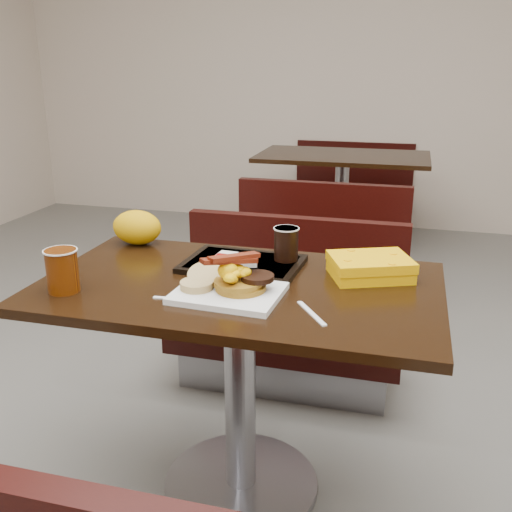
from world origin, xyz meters
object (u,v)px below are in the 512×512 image
(bench_far_s, at_px, (327,234))
(platter, at_px, (228,293))
(table_near, at_px, (240,392))
(bench_far_n, at_px, (351,189))
(clamshell, at_px, (370,267))
(pancake_stack, at_px, (241,285))
(hashbrown_sleeve_right, at_px, (248,261))
(coffee_cup_far, at_px, (286,244))
(paper_bag, at_px, (137,227))
(knife, at_px, (311,313))
(coffee_cup_near, at_px, (62,271))
(tray, at_px, (243,264))
(bench_near_n, at_px, (286,310))
(hashbrown_sleeve_left, at_px, (226,258))
(table_far, at_px, (341,206))
(fork, at_px, (170,298))

(bench_far_s, relative_size, platter, 3.36)
(table_near, xyz_separation_m, platter, (-0.00, -0.11, 0.38))
(bench_far_n, distance_m, clamshell, 3.19)
(bench_far_n, height_order, pancake_stack, pancake_stack)
(hashbrown_sleeve_right, bearing_deg, coffee_cup_far, 19.36)
(pancake_stack, bearing_deg, paper_bag, 143.31)
(knife, distance_m, clamshell, 0.35)
(table_near, xyz_separation_m, hashbrown_sleeve_right, (-0.01, 0.13, 0.40))
(bench_far_s, xyz_separation_m, knife, (0.25, -2.07, 0.39))
(coffee_cup_near, distance_m, tray, 0.56)
(tray, bearing_deg, bench_far_s, 92.09)
(coffee_cup_near, distance_m, clamshell, 0.92)
(bench_near_n, distance_m, tray, 0.68)
(bench_far_s, xyz_separation_m, platter, (-0.00, -2.01, 0.40))
(coffee_cup_near, relative_size, hashbrown_sleeve_left, 1.56)
(pancake_stack, height_order, hashbrown_sleeve_left, pancake_stack)
(bench_far_n, distance_m, knife, 3.50)
(paper_bag, bearing_deg, platter, -39.69)
(hashbrown_sleeve_left, bearing_deg, coffee_cup_near, -134.61)
(bench_far_n, bearing_deg, tray, -90.56)
(coffee_cup_near, xyz_separation_m, clamshell, (0.85, 0.35, -0.03))
(table_far, xyz_separation_m, platter, (-0.00, -2.71, 0.38))
(platter, distance_m, pancake_stack, 0.04)
(fork, bearing_deg, table_far, 81.36)
(tray, bearing_deg, knife, -44.92)
(table_far, height_order, paper_bag, paper_bag)
(bench_far_s, relative_size, clamshell, 4.18)
(table_far, height_order, pancake_stack, pancake_stack)
(platter, bearing_deg, pancake_stack, 29.41)
(hashbrown_sleeve_left, bearing_deg, paper_bag, 163.87)
(bench_far_s, bearing_deg, clamshell, -77.84)
(fork, height_order, hashbrown_sleeve_left, hashbrown_sleeve_left)
(coffee_cup_far, distance_m, clamshell, 0.28)
(bench_far_s, height_order, clamshell, clamshell)
(platter, distance_m, tray, 0.25)
(table_near, bearing_deg, knife, -33.60)
(tray, distance_m, hashbrown_sleeve_left, 0.06)
(pancake_stack, height_order, paper_bag, paper_bag)
(paper_bag, bearing_deg, bench_far_n, 81.15)
(fork, distance_m, tray, 0.34)
(hashbrown_sleeve_right, xyz_separation_m, clamshell, (0.38, 0.03, 0.00))
(clamshell, bearing_deg, table_far, 76.51)
(bench_near_n, height_order, hashbrown_sleeve_left, hashbrown_sleeve_left)
(table_near, xyz_separation_m, fork, (-0.15, -0.17, 0.38))
(knife, bearing_deg, paper_bag, -156.13)
(platter, relative_size, knife, 1.83)
(clamshell, relative_size, paper_bag, 1.33)
(bench_near_n, height_order, clamshell, clamshell)
(knife, bearing_deg, bench_near_n, 161.96)
(bench_near_n, distance_m, bench_far_s, 1.20)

